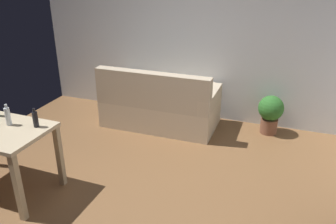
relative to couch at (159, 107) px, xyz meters
name	(u,v)px	position (x,y,z in m)	size (l,w,h in m)	color
ground_plane	(144,191)	(0.43, -1.59, -0.32)	(5.20, 4.40, 0.02)	brown
wall_rear	(200,31)	(0.43, 0.61, 1.04)	(5.20, 0.10, 2.70)	silver
couch	(159,107)	(0.00, 0.00, 0.00)	(1.68, 0.84, 0.92)	beige
potted_plant	(270,112)	(1.59, 0.31, 0.02)	(0.36, 0.36, 0.57)	brown
bottle_clear	(8,116)	(-0.89, -1.97, 0.55)	(0.05, 0.05, 0.23)	silver
bottle_dark	(35,119)	(-0.60, -1.92, 0.54)	(0.05, 0.05, 0.20)	black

